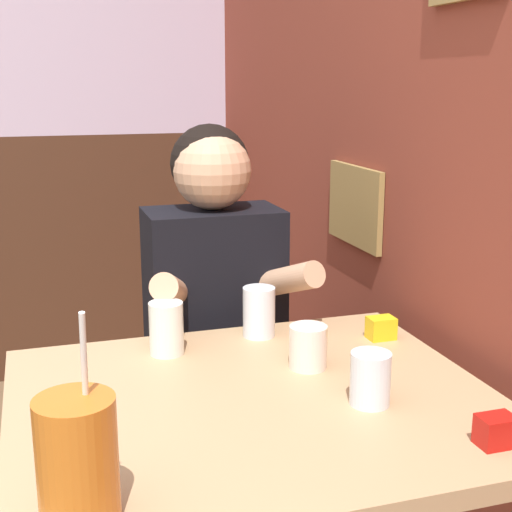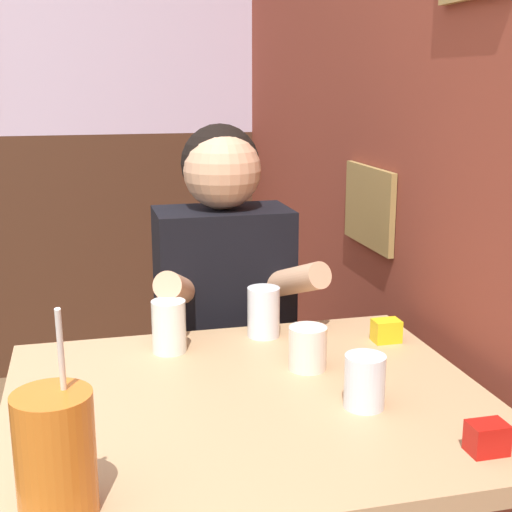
% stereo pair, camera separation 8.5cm
% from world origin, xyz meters
% --- Properties ---
extents(brick_wall_right, '(0.08, 4.50, 2.70)m').
position_xyz_m(brick_wall_right, '(1.42, 1.25, 1.35)').
color(brick_wall_right, brown).
rests_on(brick_wall_right, ground_plane).
extents(main_table, '(0.88, 0.76, 0.76)m').
position_xyz_m(main_table, '(0.88, 0.44, 0.68)').
color(main_table, tan).
rests_on(main_table, ground_plane).
extents(person_seated, '(0.42, 0.40, 1.23)m').
position_xyz_m(person_seated, '(0.95, 0.99, 0.64)').
color(person_seated, black).
rests_on(person_seated, ground_plane).
extents(cocktail_pitcher, '(0.11, 0.11, 0.29)m').
position_xyz_m(cocktail_pitcher, '(0.55, 0.15, 0.85)').
color(cocktail_pitcher, '#C6661E').
rests_on(cocktail_pitcher, main_table).
extents(glass_near_pitcher, '(0.07, 0.07, 0.11)m').
position_xyz_m(glass_near_pitcher, '(0.99, 0.75, 0.82)').
color(glass_near_pitcher, silver).
rests_on(glass_near_pitcher, main_table).
extents(glass_center, '(0.07, 0.07, 0.11)m').
position_xyz_m(glass_center, '(0.77, 0.71, 0.82)').
color(glass_center, silver).
rests_on(glass_center, main_table).
extents(glass_far_side, '(0.08, 0.08, 0.09)m').
position_xyz_m(glass_far_side, '(1.03, 0.54, 0.81)').
color(glass_far_side, silver).
rests_on(glass_far_side, main_table).
extents(glass_by_brick, '(0.07, 0.07, 0.10)m').
position_xyz_m(glass_by_brick, '(1.07, 0.35, 0.81)').
color(glass_by_brick, silver).
rests_on(glass_by_brick, main_table).
extents(condiment_ketchup, '(0.06, 0.04, 0.05)m').
position_xyz_m(condiment_ketchup, '(1.20, 0.16, 0.79)').
color(condiment_ketchup, '#B7140F').
rests_on(condiment_ketchup, main_table).
extents(condiment_mustard, '(0.06, 0.04, 0.05)m').
position_xyz_m(condiment_mustard, '(1.25, 0.65, 0.79)').
color(condiment_mustard, yellow).
rests_on(condiment_mustard, main_table).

